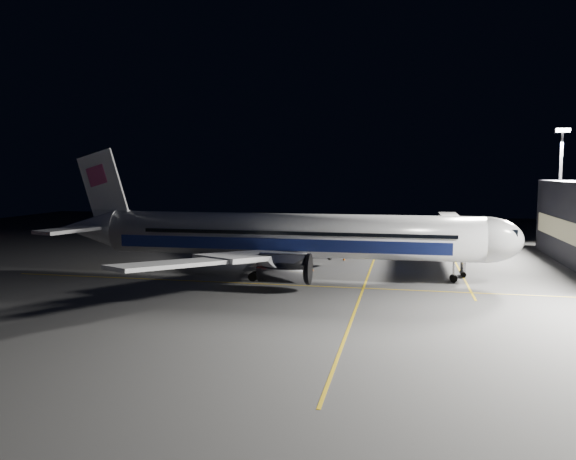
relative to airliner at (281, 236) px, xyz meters
The scene contains 11 objects.
ground 5.27m from the airliner, ahead, with size 200.00×200.00×0.00m, color #4C4C4F.
guide_line_main 12.22m from the airliner, ahead, with size 0.25×80.00×0.01m, color gold.
guide_line_cross 7.99m from the airliner, 79.83° to the right, with size 70.00×0.25×0.01m, color gold.
guide_line_side 25.67m from the airliner, 23.43° to the left, with size 0.25×40.00×0.01m, color gold.
airliner is the anchor object (origin of this frame).
jet_bridge 29.31m from the airliner, 38.04° to the left, with size 3.60×34.40×6.30m.
floodlight_mast_north 52.56m from the airliner, 37.91° to the left, with size 2.40×0.68×20.70m.
baggage_tug 18.97m from the airliner, 113.93° to the left, with size 3.18×2.85×1.93m.
safety_cone_a 7.16m from the airliner, 49.70° to the left, with size 0.39×0.39×0.59m, color orange.
safety_cone_b 15.15m from the airliner, 102.91° to the left, with size 0.45×0.45×0.67m, color orange.
safety_cone_c 16.24m from the airliner, 64.64° to the left, with size 0.39×0.39×0.58m, color orange.
Camera 1 is at (14.63, -70.33, 13.51)m, focal length 35.00 mm.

